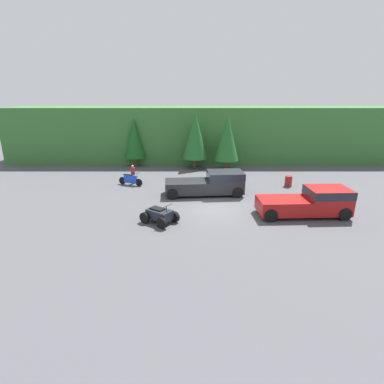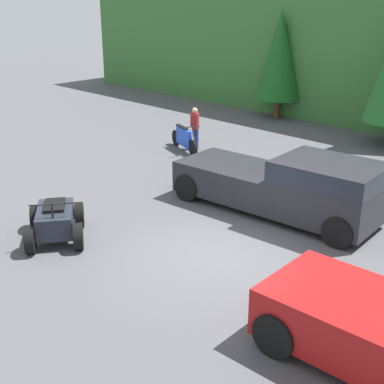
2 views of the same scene
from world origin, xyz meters
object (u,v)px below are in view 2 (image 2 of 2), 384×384
object	(u,v)px
rider_person	(195,127)
pickup_truck_second	(293,184)
dirt_bike	(184,139)
quad_atv	(56,221)

from	to	relation	value
rider_person	pickup_truck_second	bearing A→B (deg)	-20.89
pickup_truck_second	dirt_bike	bearing A→B (deg)	155.18
pickup_truck_second	quad_atv	bearing A→B (deg)	-127.21
pickup_truck_second	dirt_bike	size ratio (longest dim) A/B	2.84
quad_atv	rider_person	distance (m)	8.76
quad_atv	rider_person	size ratio (longest dim) A/B	1.47
dirt_bike	quad_atv	xyz separation A→B (m)	(3.24, -7.77, 0.01)
dirt_bike	rider_person	bearing A→B (deg)	90.38
pickup_truck_second	rider_person	size ratio (longest dim) A/B	3.65
pickup_truck_second	dirt_bike	world-z (taller)	pickup_truck_second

